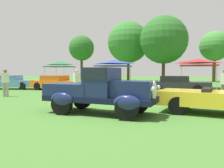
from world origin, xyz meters
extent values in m
plane|color=#42752D|center=(0.00, 0.00, 0.00)|extent=(120.00, 120.00, 0.00)
cube|color=black|center=(-0.02, -0.05, 0.56)|extent=(4.24, 1.83, 0.20)
cube|color=navy|center=(1.21, -0.17, 0.94)|extent=(1.62, 1.23, 0.60)
ellipsoid|color=silver|center=(1.99, -0.25, 0.92)|extent=(0.21, 0.53, 0.68)
cube|color=navy|center=(0.09, -0.06, 1.18)|extent=(1.11, 1.46, 1.04)
cube|color=black|center=(0.09, -0.06, 1.48)|extent=(1.03, 1.49, 0.40)
cube|color=navy|center=(-1.18, 0.06, 0.86)|extent=(1.92, 1.57, 0.48)
ellipsoid|color=navy|center=(1.34, 0.54, 0.56)|extent=(0.95, 0.45, 0.52)
ellipsoid|color=navy|center=(1.20, -0.90, 0.56)|extent=(0.95, 0.45, 0.52)
ellipsoid|color=navy|center=(-1.11, 0.78, 0.56)|extent=(0.95, 0.45, 0.52)
ellipsoid|color=navy|center=(-1.25, -0.66, 0.56)|extent=(0.95, 0.45, 0.52)
sphere|color=silver|center=(2.07, 0.19, 1.00)|extent=(0.18, 0.18, 0.18)
sphere|color=silver|center=(1.99, -0.69, 1.00)|extent=(0.18, 0.18, 0.18)
cylinder|color=black|center=(1.34, 0.54, 0.38)|extent=(0.76, 0.24, 0.76)
cylinder|color=black|center=(1.20, -0.90, 0.38)|extent=(0.76, 0.24, 0.76)
cylinder|color=black|center=(-1.11, 0.78, 0.38)|extent=(0.76, 0.24, 0.76)
cylinder|color=black|center=(-1.25, -0.66, 0.38)|extent=(0.76, 0.24, 0.76)
cube|color=yellow|center=(4.17, 1.07, 0.57)|extent=(4.50, 2.49, 0.52)
cube|color=black|center=(3.77, 1.14, 0.81)|extent=(0.50, 1.24, 0.28)
cylinder|color=black|center=(3.03, 2.07, 0.33)|extent=(0.66, 0.20, 0.66)
cylinder|color=black|center=(2.74, 0.55, 0.33)|extent=(0.66, 0.20, 0.66)
cube|color=#669EDB|center=(-11.49, 8.45, 0.50)|extent=(4.68, 2.83, 0.60)
cube|color=#517EAF|center=(-11.66, 8.40, 1.00)|extent=(2.26, 1.92, 0.44)
cylinder|color=black|center=(-10.02, 8.07, 0.32)|extent=(0.64, 0.22, 0.64)
cube|color=orange|center=(-7.11, 8.74, 0.50)|extent=(4.63, 2.25, 0.60)
cube|color=#BB5914|center=(-7.29, 8.76, 1.00)|extent=(2.13, 1.69, 0.44)
cylinder|color=black|center=(-5.89, 7.79, 0.32)|extent=(0.64, 0.22, 0.64)
cylinder|color=black|center=(-8.54, 8.14, 0.32)|extent=(0.64, 0.22, 0.64)
cube|color=#28282D|center=(2.62, 9.52, 0.50)|extent=(4.62, 1.79, 0.60)
cube|color=black|center=(2.43, 9.53, 1.00)|extent=(2.05, 1.49, 0.44)
cylinder|color=black|center=(3.97, 8.72, 0.32)|extent=(0.64, 0.22, 0.64)
cylinder|color=black|center=(1.22, 8.78, 0.32)|extent=(0.64, 0.22, 0.64)
cylinder|color=#383838|center=(-3.58, 5.52, 0.43)|extent=(0.16, 0.16, 0.86)
cylinder|color=#383838|center=(-3.68, 5.35, 0.43)|extent=(0.16, 0.16, 0.86)
cube|color=silver|center=(-3.63, 5.44, 1.16)|extent=(0.41, 0.47, 0.60)
sphere|color=tan|center=(-3.63, 5.44, 1.58)|extent=(0.22, 0.22, 0.22)
cylinder|color=#7F7056|center=(5.01, 5.43, 0.43)|extent=(0.16, 0.16, 0.86)
cylinder|color=#9E998E|center=(-7.41, 3.48, 0.43)|extent=(0.16, 0.16, 0.86)
cylinder|color=#9E998E|center=(-7.60, 3.42, 0.43)|extent=(0.16, 0.16, 0.86)
cube|color=silver|center=(-7.50, 3.45, 1.16)|extent=(0.45, 0.35, 0.60)
sphere|color=brown|center=(-7.50, 3.45, 1.58)|extent=(0.22, 0.22, 0.22)
cylinder|color=#B7B7BC|center=(-9.38, 16.55, 1.02)|extent=(0.05, 0.05, 2.05)
cylinder|color=#B7B7BC|center=(-9.38, 14.09, 1.02)|extent=(0.05, 0.05, 2.05)
cylinder|color=#B7B7BC|center=(-11.85, 16.55, 1.02)|extent=(0.05, 0.05, 2.05)
cylinder|color=#B7B7BC|center=(-11.85, 14.09, 1.02)|extent=(0.05, 0.05, 2.05)
cube|color=#1E703D|center=(-10.61, 15.32, 2.10)|extent=(2.74, 2.74, 0.10)
pyramid|color=#1E703D|center=(-10.61, 15.32, 2.52)|extent=(2.69, 2.69, 0.38)
cylinder|color=#B7B7BC|center=(-2.22, 15.32, 1.02)|extent=(0.05, 0.05, 2.05)
cylinder|color=#B7B7BC|center=(-2.22, 12.48, 1.02)|extent=(0.05, 0.05, 2.05)
cylinder|color=#B7B7BC|center=(-5.06, 15.32, 1.02)|extent=(0.05, 0.05, 2.05)
cylinder|color=#B7B7BC|center=(-5.06, 12.48, 1.02)|extent=(0.05, 0.05, 2.05)
cube|color=#2D429E|center=(-3.64, 13.90, 2.10)|extent=(3.16, 3.16, 0.10)
pyramid|color=#2D429E|center=(-3.64, 13.90, 2.52)|extent=(3.09, 3.09, 0.38)
cylinder|color=#B7B7BC|center=(5.78, 15.70, 1.02)|extent=(0.05, 0.05, 2.05)
cylinder|color=#B7B7BC|center=(5.78, 12.83, 1.02)|extent=(0.05, 0.05, 2.05)
cylinder|color=#B7B7BC|center=(2.91, 15.70, 1.02)|extent=(0.05, 0.05, 2.05)
cylinder|color=#B7B7BC|center=(2.91, 12.83, 1.02)|extent=(0.05, 0.05, 2.05)
cube|color=red|center=(4.34, 14.26, 2.10)|extent=(3.18, 3.18, 0.10)
pyramid|color=red|center=(4.34, 14.26, 2.52)|extent=(3.12, 3.12, 0.38)
cylinder|color=#47331E|center=(-14.16, 29.06, 2.24)|extent=(0.44, 0.44, 4.49)
sphere|color=#286623|center=(-14.16, 29.06, 5.73)|extent=(4.50, 4.50, 4.50)
cylinder|color=brown|center=(-5.16, 27.15, 2.19)|extent=(0.44, 0.44, 4.37)
sphere|color=#337A2D|center=(-5.16, 27.15, 6.17)|extent=(6.54, 6.54, 6.54)
cylinder|color=#47331E|center=(0.60, 23.38, 2.02)|extent=(0.44, 0.44, 4.03)
sphere|color=#286623|center=(0.60, 23.38, 5.81)|extent=(6.44, 6.44, 6.44)
cylinder|color=brown|center=(7.66, 28.69, 2.06)|extent=(0.44, 0.44, 4.12)
sphere|color=#428938|center=(7.66, 28.69, 5.33)|extent=(4.41, 4.41, 4.41)
camera|label=1|loc=(2.81, -7.76, 1.57)|focal=35.79mm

